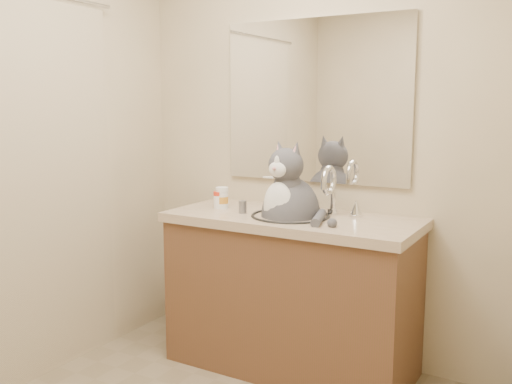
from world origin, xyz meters
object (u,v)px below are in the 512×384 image
(grey_canister, at_px, (243,207))
(cat, at_px, (290,209))
(pill_bottle_redcap, at_px, (218,200))
(pill_bottle_orange, at_px, (222,198))

(grey_canister, bearing_deg, cat, 12.55)
(pill_bottle_redcap, height_order, grey_canister, pill_bottle_redcap)
(pill_bottle_orange, xyz_separation_m, grey_canister, (0.18, -0.07, -0.02))
(cat, height_order, pill_bottle_orange, cat)
(pill_bottle_redcap, distance_m, pill_bottle_orange, 0.02)
(cat, distance_m, grey_canister, 0.26)
(pill_bottle_orange, distance_m, grey_canister, 0.19)
(cat, distance_m, pill_bottle_orange, 0.44)
(cat, relative_size, pill_bottle_orange, 5.08)
(grey_canister, bearing_deg, pill_bottle_redcap, 164.11)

